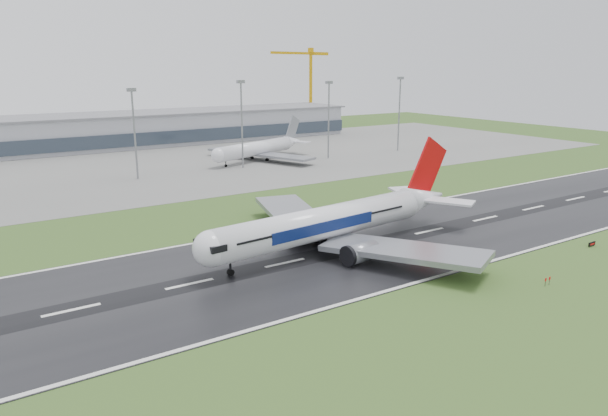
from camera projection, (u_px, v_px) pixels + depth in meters
ground at (363, 246)px, 121.17m from camera, size 520.00×520.00×0.00m
runway at (363, 246)px, 121.16m from camera, size 400.00×45.00×0.10m
apron at (164, 164)px, 222.26m from camera, size 400.00×130.00×0.08m
terminal at (120, 131)px, 268.94m from camera, size 240.00×36.00×15.00m
main_airliner at (340, 200)px, 118.20m from camera, size 75.63×72.68×20.47m
parked_airliner at (258, 141)px, 228.28m from camera, size 69.62×67.41×16.14m
tower_crane at (311, 89)px, 341.73m from camera, size 48.10×14.44×47.96m
runway_sign at (592, 244)px, 120.60m from camera, size 2.26×0.99×1.04m
floodmast_2 at (135, 136)px, 188.73m from camera, size 0.64×0.64×29.59m
floodmast_3 at (242, 126)px, 210.12m from camera, size 0.64×0.64×31.58m
floodmast_4 at (329, 122)px, 231.72m from camera, size 0.64×0.64×30.69m
floodmast_5 at (399, 116)px, 252.54m from camera, size 0.64×0.64×31.96m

